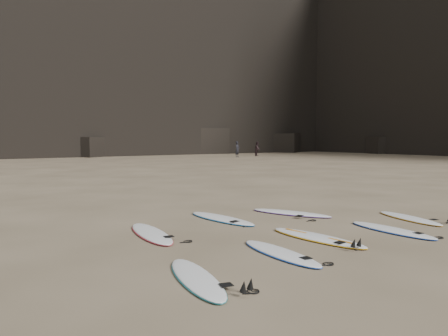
{
  "coord_description": "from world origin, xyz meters",
  "views": [
    {
      "loc": [
        -7.53,
        -6.78,
        2.27
      ],
      "look_at": [
        -1.33,
        2.39,
        1.5
      ],
      "focal_mm": 35.0,
      "sensor_mm": 36.0,
      "label": 1
    }
  ],
  "objects_px": {
    "surfboard_1": "(280,252)",
    "surfboard_2": "(317,237)",
    "surfboard_6": "(221,218)",
    "person_b": "(258,149)",
    "surfboard_5": "(151,233)",
    "surfboard_0": "(197,278)",
    "person_a": "(237,149)",
    "surfboard_7": "(291,213)",
    "surfboard_3": "(392,230)",
    "surfboard_4": "(409,218)"
  },
  "relations": [
    {
      "from": "surfboard_1",
      "to": "surfboard_2",
      "type": "relative_size",
      "value": 0.9
    },
    {
      "from": "surfboard_6",
      "to": "person_b",
      "type": "distance_m",
      "value": 41.83
    },
    {
      "from": "surfboard_5",
      "to": "surfboard_0",
      "type": "bearing_deg",
      "value": -94.54
    },
    {
      "from": "surfboard_2",
      "to": "person_a",
      "type": "xyz_separation_m",
      "value": [
        22.54,
        34.27,
        0.87
      ]
    },
    {
      "from": "surfboard_7",
      "to": "person_a",
      "type": "relative_size",
      "value": 1.37
    },
    {
      "from": "person_a",
      "to": "surfboard_6",
      "type": "bearing_deg",
      "value": -148.42
    },
    {
      "from": "surfboard_0",
      "to": "surfboard_3",
      "type": "xyz_separation_m",
      "value": [
        5.77,
        0.48,
        0.0
      ]
    },
    {
      "from": "surfboard_4",
      "to": "person_a",
      "type": "height_order",
      "value": "person_a"
    },
    {
      "from": "person_b",
      "to": "surfboard_4",
      "type": "bearing_deg",
      "value": -151.97
    },
    {
      "from": "surfboard_5",
      "to": "person_b",
      "type": "height_order",
      "value": "person_b"
    },
    {
      "from": "person_a",
      "to": "surfboard_7",
      "type": "bearing_deg",
      "value": -145.35
    },
    {
      "from": "surfboard_7",
      "to": "surfboard_3",
      "type": "bearing_deg",
      "value": -105.44
    },
    {
      "from": "surfboard_0",
      "to": "surfboard_1",
      "type": "height_order",
      "value": "same"
    },
    {
      "from": "person_a",
      "to": "surfboard_2",
      "type": "bearing_deg",
      "value": -145.27
    },
    {
      "from": "surfboard_0",
      "to": "surfboard_5",
      "type": "relative_size",
      "value": 0.9
    },
    {
      "from": "surfboard_3",
      "to": "surfboard_6",
      "type": "height_order",
      "value": "surfboard_6"
    },
    {
      "from": "person_a",
      "to": "person_b",
      "type": "bearing_deg",
      "value": -7.56
    },
    {
      "from": "surfboard_4",
      "to": "surfboard_3",
      "type": "bearing_deg",
      "value": -144.01
    },
    {
      "from": "surfboard_6",
      "to": "surfboard_7",
      "type": "relative_size",
      "value": 1.03
    },
    {
      "from": "surfboard_3",
      "to": "surfboard_4",
      "type": "distance_m",
      "value": 1.91
    },
    {
      "from": "surfboard_2",
      "to": "surfboard_3",
      "type": "distance_m",
      "value": 2.14
    },
    {
      "from": "person_b",
      "to": "surfboard_7",
      "type": "bearing_deg",
      "value": -156.4
    },
    {
      "from": "surfboard_0",
      "to": "person_a",
      "type": "distance_m",
      "value": 43.89
    },
    {
      "from": "surfboard_0",
      "to": "surfboard_7",
      "type": "xyz_separation_m",
      "value": [
        5.38,
        3.61,
        0.0
      ]
    },
    {
      "from": "surfboard_5",
      "to": "surfboard_2",
      "type": "bearing_deg",
      "value": -32.29
    },
    {
      "from": "surfboard_0",
      "to": "surfboard_6",
      "type": "relative_size",
      "value": 0.89
    },
    {
      "from": "surfboard_1",
      "to": "surfboard_4",
      "type": "xyz_separation_m",
      "value": [
        5.42,
        0.76,
        -0.0
      ]
    },
    {
      "from": "surfboard_0",
      "to": "surfboard_4",
      "type": "height_order",
      "value": "same"
    },
    {
      "from": "surfboard_4",
      "to": "person_a",
      "type": "xyz_separation_m",
      "value": [
        18.67,
        34.03,
        0.87
      ]
    },
    {
      "from": "surfboard_2",
      "to": "surfboard_5",
      "type": "bearing_deg",
      "value": 134.54
    },
    {
      "from": "surfboard_3",
      "to": "person_b",
      "type": "relative_size",
      "value": 1.36
    },
    {
      "from": "surfboard_5",
      "to": "surfboard_7",
      "type": "height_order",
      "value": "surfboard_5"
    },
    {
      "from": "surfboard_0",
      "to": "person_b",
      "type": "distance_m",
      "value": 46.96
    },
    {
      "from": "surfboard_4",
      "to": "surfboard_6",
      "type": "distance_m",
      "value": 5.23
    },
    {
      "from": "surfboard_0",
      "to": "surfboard_5",
      "type": "height_order",
      "value": "surfboard_5"
    },
    {
      "from": "surfboard_0",
      "to": "person_b",
      "type": "relative_size",
      "value": 1.3
    },
    {
      "from": "surfboard_6",
      "to": "surfboard_1",
      "type": "bearing_deg",
      "value": -111.48
    },
    {
      "from": "surfboard_4",
      "to": "surfboard_1",
      "type": "bearing_deg",
      "value": -157.18
    },
    {
      "from": "surfboard_6",
      "to": "person_a",
      "type": "distance_m",
      "value": 38.76
    },
    {
      "from": "surfboard_4",
      "to": "surfboard_7",
      "type": "relative_size",
      "value": 0.92
    },
    {
      "from": "surfboard_1",
      "to": "surfboard_6",
      "type": "xyz_separation_m",
      "value": [
        1.05,
        3.63,
        0.01
      ]
    },
    {
      "from": "surfboard_1",
      "to": "surfboard_6",
      "type": "distance_m",
      "value": 3.78
    },
    {
      "from": "surfboard_6",
      "to": "surfboard_5",
      "type": "bearing_deg",
      "value": -170.56
    },
    {
      "from": "surfboard_1",
      "to": "surfboard_4",
      "type": "relative_size",
      "value": 1.0
    },
    {
      "from": "surfboard_2",
      "to": "surfboard_6",
      "type": "bearing_deg",
      "value": 94.12
    },
    {
      "from": "surfboard_1",
      "to": "surfboard_7",
      "type": "bearing_deg",
      "value": 49.0
    },
    {
      "from": "surfboard_0",
      "to": "person_b",
      "type": "xyz_separation_m",
      "value": [
        29.96,
        36.15,
        0.84
      ]
    },
    {
      "from": "surfboard_2",
      "to": "surfboard_7",
      "type": "height_order",
      "value": "surfboard_2"
    },
    {
      "from": "surfboard_3",
      "to": "person_b",
      "type": "distance_m",
      "value": 43.12
    },
    {
      "from": "surfboard_2",
      "to": "surfboard_5",
      "type": "relative_size",
      "value": 1.0
    }
  ]
}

